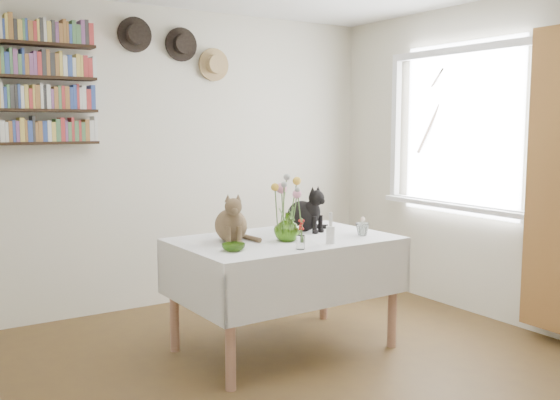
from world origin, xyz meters
TOP-DOWN VIEW (x-y plane):
  - room at (0.00, 0.00)m, footprint 4.08×4.58m
  - window at (1.97, 0.80)m, footprint 0.12×1.52m
  - curtain at (1.90, -0.12)m, footprint 0.12×0.38m
  - dining_table at (0.24, 0.77)m, footprint 1.47×0.96m
  - tabby_cat at (-0.12, 0.86)m, footprint 0.30×0.34m
  - black_cat at (0.51, 0.94)m, footprint 0.30×0.34m
  - flower_vase at (0.20, 0.67)m, footprint 0.22×0.22m
  - green_bowl at (-0.26, 0.57)m, footprint 0.17×0.17m
  - drinking_glass at (0.75, 0.56)m, footprint 0.11×0.11m
  - candlestick at (0.38, 0.44)m, footprint 0.06×0.06m
  - berry_jar at (0.12, 0.39)m, footprint 0.05×0.05m
  - porcelain_figurine at (0.86, 0.69)m, footprint 0.06×0.06m
  - flower_bouquet at (0.20, 0.68)m, footprint 0.17×0.13m
  - bookshelf_unit at (-1.10, 2.16)m, footprint 1.00×0.16m
  - wall_hats at (0.12, 2.19)m, footprint 0.98×0.09m

SIDE VIEW (x-z plane):
  - dining_table at x=0.24m, z-range 0.20..0.97m
  - green_bowl at x=-0.26m, z-range 0.77..0.82m
  - drinking_glass at x=0.75m, z-range 0.77..0.86m
  - porcelain_figurine at x=0.86m, z-range 0.77..0.87m
  - candlestick at x=0.38m, z-range 0.74..0.94m
  - flower_vase at x=0.20m, z-range 0.77..0.96m
  - berry_jar at x=0.12m, z-range 0.76..0.98m
  - tabby_cat at x=-0.12m, z-range 0.77..1.10m
  - black_cat at x=0.51m, z-range 0.77..1.11m
  - flower_bouquet at x=0.20m, z-range 0.92..1.31m
  - curtain at x=1.90m, z-range 0.10..2.20m
  - room at x=0.00m, z-range -0.04..2.54m
  - window at x=1.97m, z-range 0.74..2.06m
  - bookshelf_unit at x=-1.10m, z-range 1.39..2.30m
  - wall_hats at x=0.12m, z-range 1.93..2.41m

